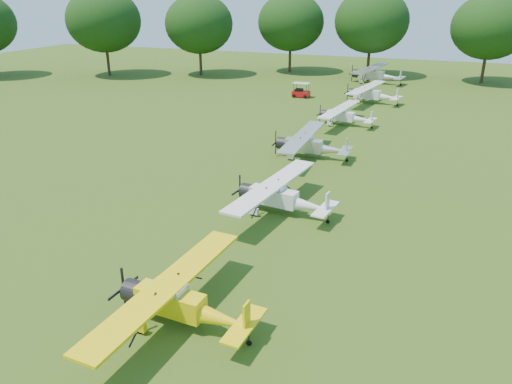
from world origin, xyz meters
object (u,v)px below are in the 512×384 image
aircraft_6 (371,93)px  golf_cart (301,92)px  aircraft_5 (345,115)px  aircraft_7 (375,74)px  aircraft_4 (309,144)px  aircraft_2 (180,301)px  aircraft_3 (281,196)px

aircraft_6 → golf_cart: (-8.75, 0.37, -0.59)m
golf_cart → aircraft_6: bearing=-0.9°
aircraft_5 → golf_cart: (-7.95, 11.85, -0.44)m
aircraft_7 → aircraft_4: bearing=-80.2°
aircraft_2 → aircraft_4: 22.76m
aircraft_2 → aircraft_5: size_ratio=1.08×
aircraft_2 → aircraft_7: bearing=95.1°
aircraft_5 → aircraft_7: (-0.79, 25.19, 0.35)m
aircraft_3 → aircraft_5: bearing=99.5°
aircraft_4 → golf_cart: 24.26m
aircraft_6 → aircraft_7: size_ratio=0.86×
aircraft_7 → aircraft_6: bearing=-74.0°
aircraft_5 → golf_cart: 14.28m
aircraft_4 → aircraft_6: (1.32, 22.72, 0.05)m
aircraft_2 → aircraft_6: bearing=93.4°
aircraft_3 → golf_cart: (-8.66, 34.08, -0.54)m
aircraft_2 → golf_cart: (-8.35, 45.83, -0.53)m
golf_cart → aircraft_3: bearing=-74.2°
aircraft_2 → aircraft_7: 59.18m
aircraft_6 → aircraft_7: bearing=106.5°
aircraft_6 → golf_cart: bearing=-172.5°
aircraft_4 → golf_cart: size_ratio=4.58×
aircraft_3 → aircraft_6: bearing=97.5°
aircraft_7 → aircraft_2: bearing=-79.5°
aircraft_3 → golf_cart: aircraft_3 is taller
aircraft_2 → aircraft_5: 33.98m
aircraft_4 → golf_cart: (-7.43, 23.09, -0.54)m
aircraft_2 → aircraft_5: (-0.41, 33.98, -0.08)m
golf_cart → aircraft_7: bearing=63.3°
aircraft_2 → aircraft_7: size_ratio=0.81×
aircraft_2 → aircraft_6: size_ratio=0.95×
aircraft_4 → aircraft_7: aircraft_7 is taller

